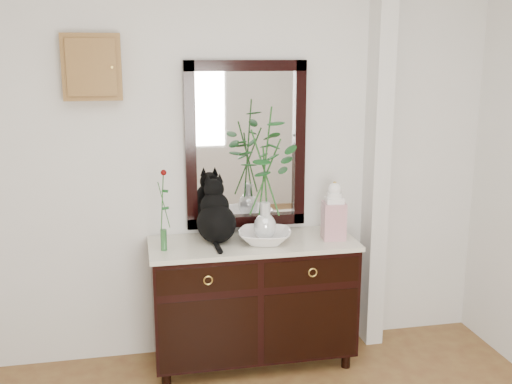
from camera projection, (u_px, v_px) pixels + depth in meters
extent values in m
cube|color=silver|center=(231.00, 159.00, 3.96)|extent=(3.60, 0.04, 2.70)
cube|color=silver|center=(377.00, 156.00, 4.07)|extent=(0.12, 0.20, 2.70)
cube|color=black|center=(253.00, 298.00, 3.94)|extent=(1.30, 0.50, 0.82)
cube|color=beige|center=(253.00, 244.00, 3.85)|extent=(1.33, 0.52, 0.03)
cube|color=black|center=(246.00, 145.00, 3.94)|extent=(0.80, 0.06, 1.10)
cube|color=white|center=(245.00, 145.00, 3.95)|extent=(0.66, 0.01, 0.96)
cube|color=brown|center=(92.00, 67.00, 3.62)|extent=(0.35, 0.10, 0.40)
imported|color=white|center=(265.00, 237.00, 3.81)|extent=(0.41, 0.41, 0.08)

